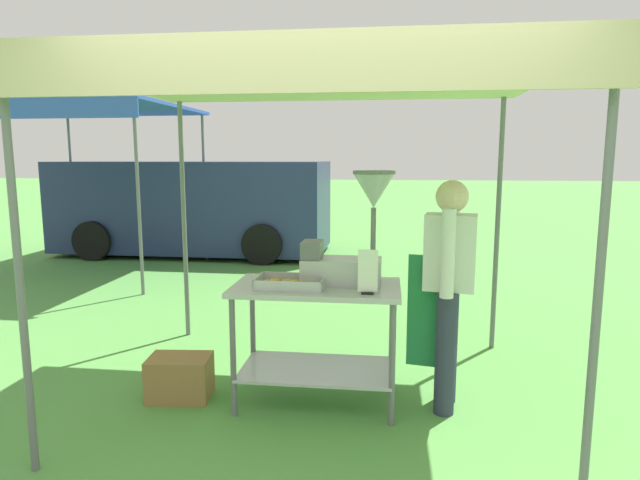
# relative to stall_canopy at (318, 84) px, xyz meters

# --- Properties ---
(ground_plane) EXTENTS (70.00, 70.00, 0.00)m
(ground_plane) POSITION_rel_stall_canopy_xyz_m (0.13, 5.05, -2.25)
(ground_plane) COLOR #519342
(stall_canopy) EXTENTS (3.15, 2.59, 2.33)m
(stall_canopy) POSITION_rel_stall_canopy_xyz_m (0.00, 0.00, 0.00)
(stall_canopy) COLOR slate
(stall_canopy) RESTS_ON ground
(donut_cart) EXTENTS (1.17, 0.64, 0.87)m
(donut_cart) POSITION_rel_stall_canopy_xyz_m (-0.00, -0.10, -1.62)
(donut_cart) COLOR #B7B7BC
(donut_cart) RESTS_ON ground
(donut_tray) EXTENTS (0.47, 0.30, 0.07)m
(donut_tray) POSITION_rel_stall_canopy_xyz_m (-0.18, -0.17, -1.36)
(donut_tray) COLOR #B7B7BC
(donut_tray) RESTS_ON donut_cart
(donut_fryer) EXTENTS (0.65, 0.29, 0.80)m
(donut_fryer) POSITION_rel_stall_canopy_xyz_m (0.24, -0.02, -1.06)
(donut_fryer) COLOR #B7B7BC
(donut_fryer) RESTS_ON donut_cart
(menu_sign) EXTENTS (0.13, 0.05, 0.29)m
(menu_sign) POSITION_rel_stall_canopy_xyz_m (0.37, -0.30, -1.25)
(menu_sign) COLOR black
(menu_sign) RESTS_ON donut_cart
(vendor) EXTENTS (0.46, 0.54, 1.61)m
(vendor) POSITION_rel_stall_canopy_xyz_m (0.91, -0.05, -1.35)
(vendor) COLOR #2D3347
(vendor) RESTS_ON ground
(supply_crate) EXTENTS (0.47, 0.34, 0.31)m
(supply_crate) POSITION_rel_stall_canopy_xyz_m (-1.01, -0.15, -2.10)
(supply_crate) COLOR olive
(supply_crate) RESTS_ON ground
(van_navy) EXTENTS (4.85, 2.13, 1.69)m
(van_navy) POSITION_rel_stall_canopy_xyz_m (-3.07, 5.83, -1.38)
(van_navy) COLOR navy
(van_navy) RESTS_ON ground
(neighbour_tent) EXTENTS (2.63, 2.69, 2.52)m
(neighbour_tent) POSITION_rel_stall_canopy_xyz_m (-3.86, 3.92, 0.18)
(neighbour_tent) COLOR slate
(neighbour_tent) RESTS_ON ground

